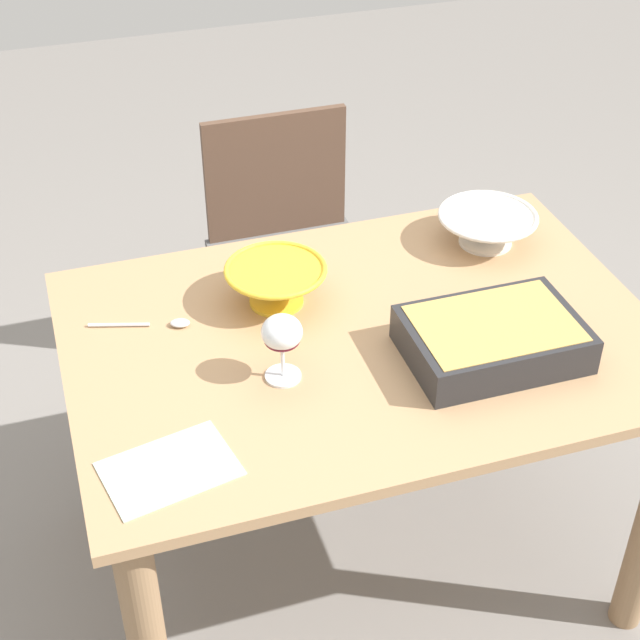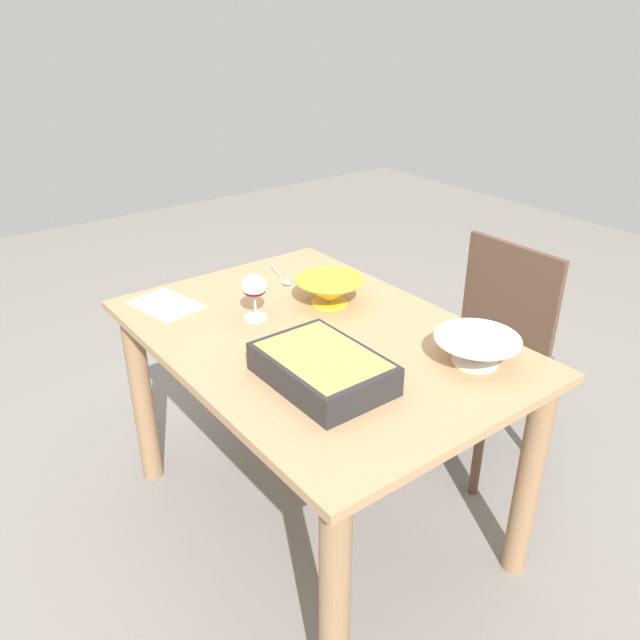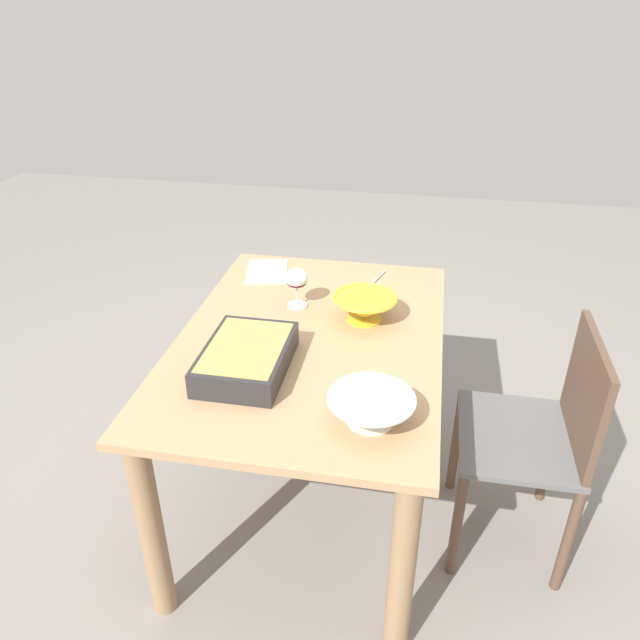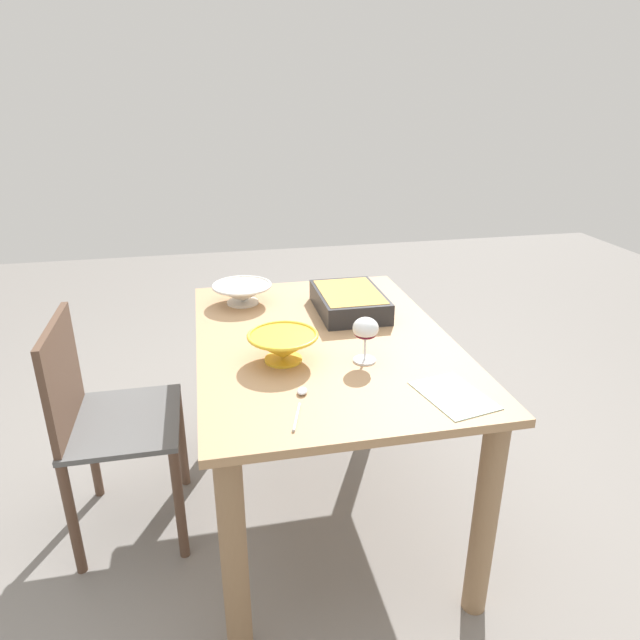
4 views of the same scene
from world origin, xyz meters
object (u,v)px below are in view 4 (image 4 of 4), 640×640
(casserole_dish, at_px, (349,300))
(serving_spoon, at_px, (301,399))
(dining_table, at_px, (324,374))
(small_bowl, at_px, (242,292))
(napkin, at_px, (454,395))
(mixing_bowl, at_px, (283,346))
(chair, at_px, (102,417))
(wine_glass, at_px, (365,331))

(casserole_dish, relative_size, serving_spoon, 1.65)
(dining_table, xyz_separation_m, serving_spoon, (0.42, -0.16, 0.15))
(small_bowl, relative_size, napkin, 1.03)
(mixing_bowl, height_order, serving_spoon, mixing_bowl)
(dining_table, distance_m, napkin, 0.58)
(chair, height_order, wine_glass, wine_glass)
(mixing_bowl, bearing_deg, dining_table, 131.54)
(dining_table, height_order, casserole_dish, casserole_dish)
(small_bowl, relative_size, serving_spoon, 1.12)
(wine_glass, bearing_deg, serving_spoon, -50.08)
(wine_glass, height_order, casserole_dish, wine_glass)
(small_bowl, xyz_separation_m, napkin, (0.90, 0.54, -0.05))
(dining_table, xyz_separation_m, wine_glass, (0.21, 0.09, 0.25))
(dining_table, distance_m, small_bowl, 0.53)
(dining_table, height_order, serving_spoon, serving_spoon)
(dining_table, relative_size, chair, 1.50)
(dining_table, bearing_deg, casserole_dish, 146.38)
(dining_table, xyz_separation_m, chair, (-0.05, -0.80, -0.12))
(chair, distance_m, napkin, 1.24)
(casserole_dish, relative_size, mixing_bowl, 1.57)
(serving_spoon, distance_m, napkin, 0.45)
(chair, xyz_separation_m, mixing_bowl, (0.20, 0.63, 0.31))
(casserole_dish, bearing_deg, chair, -79.33)
(casserole_dish, height_order, mixing_bowl, mixing_bowl)
(dining_table, bearing_deg, wine_glass, 23.87)
(casserole_dish, bearing_deg, napkin, 10.18)
(serving_spoon, height_order, napkin, serving_spoon)
(wine_glass, distance_m, casserole_dish, 0.45)
(mixing_bowl, distance_m, napkin, 0.56)
(serving_spoon, bearing_deg, small_bowl, -173.38)
(chair, relative_size, serving_spoon, 3.90)
(wine_glass, height_order, napkin, wine_glass)
(wine_glass, xyz_separation_m, casserole_dish, (-0.44, 0.06, -0.06))
(wine_glass, bearing_deg, small_bowl, -150.88)
(wine_glass, relative_size, napkin, 0.64)
(small_bowl, bearing_deg, mixing_bowl, 8.75)
(dining_table, height_order, small_bowl, small_bowl)
(chair, height_order, casserole_dish, chair)
(chair, distance_m, mixing_bowl, 0.74)
(serving_spoon, bearing_deg, dining_table, 159.21)
(wine_glass, relative_size, serving_spoon, 0.69)
(chair, distance_m, serving_spoon, 0.84)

